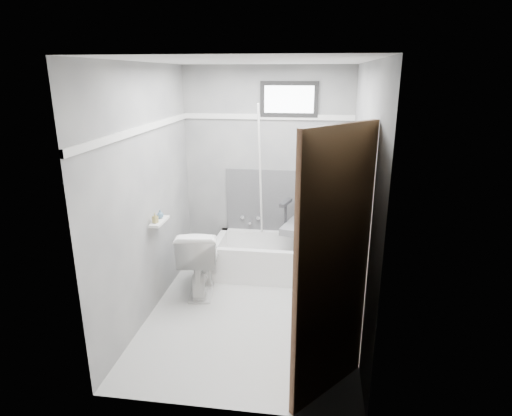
% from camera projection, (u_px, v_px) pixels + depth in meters
% --- Properties ---
extents(floor, '(2.60, 2.60, 0.00)m').
position_uv_depth(floor, '(251.00, 313.00, 4.29)').
color(floor, silver).
rests_on(floor, ground).
extents(ceiling, '(2.60, 2.60, 0.00)m').
position_uv_depth(ceiling, '(250.00, 61.00, 3.57)').
color(ceiling, silver).
rests_on(ceiling, floor).
extents(wall_back, '(2.00, 0.02, 2.40)m').
position_uv_depth(wall_back, '(267.00, 169.00, 5.16)').
color(wall_back, slate).
rests_on(wall_back, floor).
extents(wall_front, '(2.00, 0.02, 2.40)m').
position_uv_depth(wall_front, '(220.00, 255.00, 2.70)').
color(wall_front, slate).
rests_on(wall_front, floor).
extents(wall_left, '(0.02, 2.60, 2.40)m').
position_uv_depth(wall_left, '(147.00, 194.00, 4.06)').
color(wall_left, slate).
rests_on(wall_left, floor).
extents(wall_right, '(0.02, 2.60, 2.40)m').
position_uv_depth(wall_right, '(362.00, 203.00, 3.80)').
color(wall_right, slate).
rests_on(wall_right, floor).
extents(bathtub, '(1.50, 0.70, 0.42)m').
position_uv_depth(bathtub, '(278.00, 257.00, 5.08)').
color(bathtub, white).
rests_on(bathtub, floor).
extents(office_chair, '(0.78, 0.78, 1.10)m').
position_uv_depth(office_chair, '(308.00, 221.00, 4.93)').
color(office_chair, '#5D5E62').
rests_on(office_chair, bathtub).
extents(toilet, '(0.53, 0.81, 0.74)m').
position_uv_depth(toilet, '(200.00, 260.00, 4.64)').
color(toilet, white).
rests_on(toilet, floor).
extents(door, '(0.78, 0.78, 2.00)m').
position_uv_depth(door, '(376.00, 292.00, 2.65)').
color(door, '#512C1E').
rests_on(door, floor).
extents(window, '(0.66, 0.04, 0.40)m').
position_uv_depth(window, '(289.00, 99.00, 4.87)').
color(window, black).
rests_on(window, wall_back).
extents(backerboard, '(1.50, 0.02, 0.78)m').
position_uv_depth(backerboard, '(287.00, 202.00, 5.24)').
color(backerboard, '#4C4C4F').
rests_on(backerboard, wall_back).
extents(trim_back, '(2.00, 0.02, 0.06)m').
position_uv_depth(trim_back, '(267.00, 117.00, 4.96)').
color(trim_back, white).
rests_on(trim_back, wall_back).
extents(trim_left, '(0.02, 2.60, 0.06)m').
position_uv_depth(trim_left, '(143.00, 129.00, 3.88)').
color(trim_left, white).
rests_on(trim_left, wall_left).
extents(pole, '(0.02, 0.47, 1.90)m').
position_uv_depth(pole, '(261.00, 186.00, 4.98)').
color(pole, white).
rests_on(pole, bathtub).
extents(shelf, '(0.10, 0.32, 0.02)m').
position_uv_depth(shelf, '(159.00, 221.00, 4.23)').
color(shelf, white).
rests_on(shelf, wall_left).
extents(soap_bottle_a, '(0.06, 0.06, 0.10)m').
position_uv_depth(soap_bottle_a, '(155.00, 218.00, 4.14)').
color(soap_bottle_a, '#9E904F').
rests_on(soap_bottle_a, shelf).
extents(soap_bottle_b, '(0.09, 0.09, 0.08)m').
position_uv_depth(soap_bottle_b, '(160.00, 214.00, 4.27)').
color(soap_bottle_b, slate).
rests_on(soap_bottle_b, shelf).
extents(faucet, '(0.26, 0.10, 0.16)m').
position_uv_depth(faucet, '(250.00, 220.00, 5.35)').
color(faucet, silver).
rests_on(faucet, wall_back).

